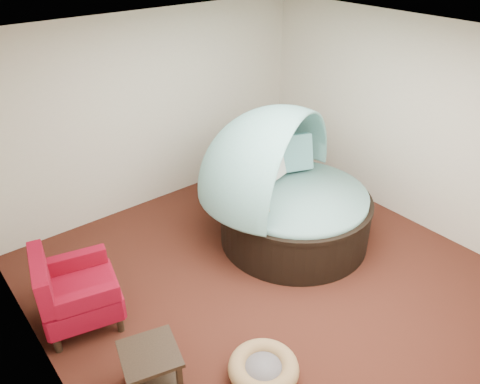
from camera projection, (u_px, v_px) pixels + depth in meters
floor at (265, 278)px, 5.73m from camera, size 5.00×5.00×0.00m
wall_back at (153, 113)px, 6.70m from camera, size 5.00×0.00×5.00m
wall_left at (32, 273)px, 3.67m from camera, size 0.00×5.00×5.00m
wall_right at (405, 123)px, 6.38m from camera, size 0.00×5.00×5.00m
ceiling at (274, 44)px, 4.31m from camera, size 5.00×5.00×0.00m
canopy_daybed at (288, 182)px, 6.05m from camera, size 2.66×2.63×1.83m
pet_basket at (263, 370)px, 4.41m from camera, size 0.84×0.84×0.24m
red_armchair at (73, 292)px, 4.89m from camera, size 0.96×0.96×0.93m
side_table at (151, 365)px, 4.23m from camera, size 0.62×0.62×0.49m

